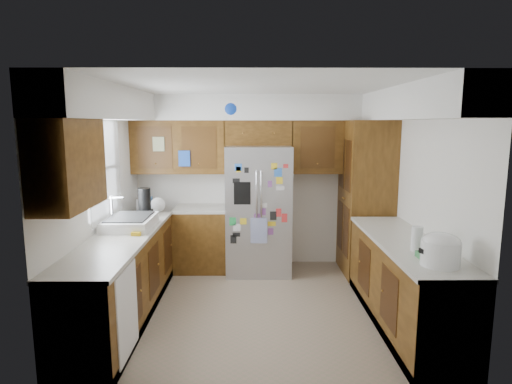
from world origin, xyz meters
TOP-DOWN VIEW (x-y plane):
  - floor at (0.00, 0.00)m, footprint 3.60×3.60m
  - room_shell at (-0.11, 0.36)m, footprint 3.64×3.24m
  - left_counter_run at (-1.36, 0.03)m, footprint 1.36×3.20m
  - right_counter_run at (1.50, -0.47)m, footprint 0.63×2.25m
  - pantry at (1.50, 1.15)m, footprint 0.60×0.90m
  - fridge at (-0.00, 1.20)m, footprint 0.90×0.79m
  - bridge_cabinet at (0.00, 1.43)m, footprint 0.96×0.34m
  - fridge_top_items at (-0.20, 1.36)m, footprint 0.72×0.32m
  - sink_assembly at (-1.50, 0.10)m, footprint 0.52×0.74m
  - left_counter_clutter at (-1.46, 0.84)m, footprint 0.36×0.82m
  - rice_cooker at (1.50, -1.26)m, footprint 0.33×0.32m
  - paper_towel at (1.46, -0.84)m, footprint 0.10×0.10m

SIDE VIEW (x-z plane):
  - floor at x=0.00m, z-range 0.00..0.00m
  - right_counter_run at x=1.50m, z-range -0.04..0.88m
  - left_counter_run at x=-1.36m, z-range -0.03..0.89m
  - fridge at x=0.00m, z-range 0.00..1.80m
  - sink_assembly at x=-1.50m, z-range 0.80..1.17m
  - paper_towel at x=1.46m, z-range 0.92..1.16m
  - left_counter_clutter at x=-1.46m, z-range 0.86..1.24m
  - rice_cooker at x=1.50m, z-range 0.93..1.21m
  - pantry at x=1.50m, z-range 0.00..2.15m
  - room_shell at x=-0.11m, z-range 0.56..3.08m
  - bridge_cabinet at x=0.00m, z-range 1.80..2.15m
  - fridge_top_items at x=-0.20m, z-range 2.13..2.44m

